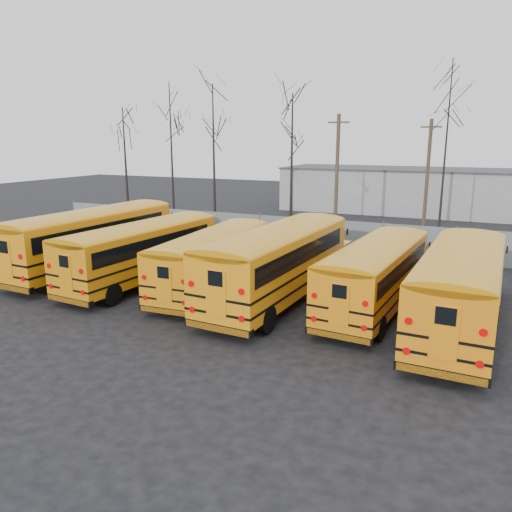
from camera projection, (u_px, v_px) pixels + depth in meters
The scene contains 16 objects.
ground at pixel (229, 307), 20.75m from camera, with size 120.00×120.00×0.00m, color black.
fence at pixel (318, 235), 31.15m from camera, with size 40.00×0.04×2.00m, color gray.
distant_building at pixel (401, 190), 47.83m from camera, with size 22.00×8.00×4.00m, color #ACABA7.
bus_a at pixel (94, 235), 26.10m from camera, with size 3.24×12.04×3.34m.
bus_b at pixel (145, 247), 24.00m from camera, with size 3.25×10.87×3.00m.
bus_c at pixel (215, 255), 22.84m from camera, with size 2.88×10.15×2.81m.
bus_d at pixel (281, 257), 21.30m from camera, with size 3.34×11.80×3.27m.
bus_e at pixel (378, 270), 20.22m from camera, with size 3.15×10.36×2.86m.
bus_f at pixel (461, 282), 17.88m from camera, with size 3.01×11.29×3.13m.
utility_pole_left at pixel (337, 174), 35.34m from camera, with size 1.52×0.26×8.52m.
utility_pole_right at pixel (427, 177), 35.08m from camera, with size 1.44×0.41×8.18m.
tree_0 at pixel (126, 165), 42.00m from camera, with size 0.26×0.26×9.41m, color black.
tree_1 at pixel (172, 154), 41.01m from camera, with size 0.26×0.26×11.28m, color black.
tree_2 at pixel (214, 159), 37.17m from camera, with size 0.26×0.26×10.72m, color black.
tree_3 at pixel (292, 169), 33.47m from camera, with size 0.26×0.26×9.74m, color black.
tree_4 at pixel (445, 156), 31.18m from camera, with size 0.26×0.26×11.56m, color black.
Camera 1 is at (9.18, -17.47, 6.85)m, focal length 35.00 mm.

